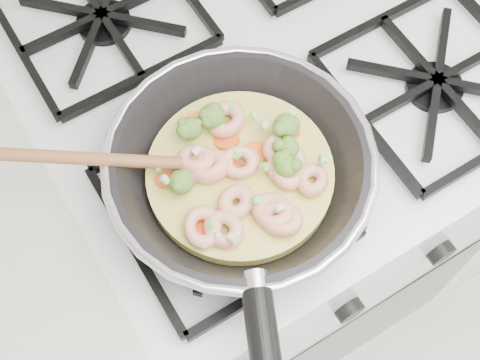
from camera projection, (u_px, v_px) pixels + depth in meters
stove at (257, 199)px, 1.24m from camera, size 0.60×0.60×0.92m
skillet at (240, 174)px, 0.71m from camera, size 0.40×0.44×0.09m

